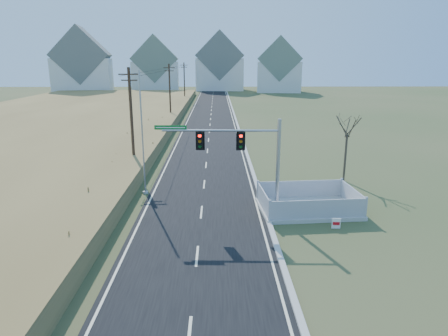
% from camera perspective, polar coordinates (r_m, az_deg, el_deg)
% --- Properties ---
extents(ground, '(260.00, 260.00, 0.00)m').
position_cam_1_polar(ground, '(22.42, -3.63, -10.19)').
color(ground, '#394C24').
rests_on(ground, ground).
extents(road, '(8.00, 180.00, 0.06)m').
position_cam_1_polar(road, '(70.89, -1.88, 7.44)').
color(road, black).
rests_on(road, ground).
extents(curb, '(0.30, 180.00, 0.18)m').
position_cam_1_polar(curb, '(70.94, 1.50, 7.50)').
color(curb, '#B2AFA8').
rests_on(curb, ground).
extents(reed_marsh, '(38.00, 110.00, 1.30)m').
position_cam_1_polar(reed_marsh, '(65.84, -23.52, 6.14)').
color(reed_marsh, '#9B7F46').
rests_on(reed_marsh, ground).
extents(utility_pole_near, '(1.80, 0.26, 9.00)m').
position_cam_1_polar(utility_pole_near, '(36.36, -13.08, 7.04)').
color(utility_pole_near, '#422D1E').
rests_on(utility_pole_near, ground).
extents(utility_pole_mid, '(1.80, 0.26, 9.00)m').
position_cam_1_polar(utility_pole_mid, '(65.85, -7.74, 10.79)').
color(utility_pole_mid, '#422D1E').
rests_on(utility_pole_mid, ground).
extents(utility_pole_far, '(1.80, 0.26, 9.00)m').
position_cam_1_polar(utility_pole_far, '(95.66, -5.69, 12.19)').
color(utility_pole_far, '#422D1E').
rests_on(utility_pole_far, ground).
extents(condo_nw, '(17.69, 13.38, 19.05)m').
position_cam_1_polar(condo_nw, '(126.42, -19.59, 13.51)').
color(condo_nw, silver).
rests_on(condo_nw, ground).
extents(condo_nnw, '(14.93, 11.17, 17.03)m').
position_cam_1_polar(condo_nnw, '(129.66, -9.77, 13.82)').
color(condo_nnw, silver).
rests_on(condo_nnw, ground).
extents(condo_n, '(15.27, 10.20, 18.54)m').
position_cam_1_polar(condo_n, '(132.25, -0.64, 14.35)').
color(condo_n, silver).
rests_on(condo_n, ground).
extents(condo_ne, '(14.12, 10.51, 16.52)m').
position_cam_1_polar(condo_ne, '(125.70, 7.86, 13.82)').
color(condo_ne, silver).
rests_on(condo_ne, ground).
extents(traffic_signal_mast, '(7.78, 0.60, 6.19)m').
position_cam_1_polar(traffic_signal_mast, '(24.44, 3.53, 1.69)').
color(traffic_signal_mast, '#9EA0A5').
rests_on(traffic_signal_mast, ground).
extents(fence_enclosure, '(6.60, 4.76, 1.44)m').
position_cam_1_polar(fence_enclosure, '(26.94, 11.89, -5.37)').
color(fence_enclosure, '#B7B5AD').
rests_on(fence_enclosure, ground).
extents(open_sign, '(0.51, 0.09, 0.64)m').
position_cam_1_polar(open_sign, '(24.49, 15.73, -7.63)').
color(open_sign, white).
rests_on(open_sign, ground).
extents(flagpole, '(0.40, 0.40, 8.91)m').
position_cam_1_polar(flagpole, '(29.32, -11.51, 2.99)').
color(flagpole, '#B7B5AD').
rests_on(flagpole, ground).
extents(bare_tree, '(2.17, 2.17, 5.74)m').
position_cam_1_polar(bare_tree, '(33.16, 17.29, 5.90)').
color(bare_tree, '#4C3F33').
rests_on(bare_tree, ground).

